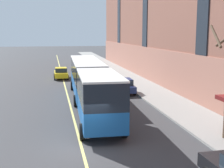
# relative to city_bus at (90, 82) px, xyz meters

# --- Properties ---
(ground_plane) EXTENTS (260.00, 260.00, 0.00)m
(ground_plane) POSITION_rel_city_bus_xyz_m (-1.45, -9.85, -2.15)
(ground_plane) COLOR #38383A
(sidewalk) EXTENTS (4.13, 160.00, 0.15)m
(sidewalk) POSITION_rel_city_bus_xyz_m (7.33, -6.85, -2.07)
(sidewalk) COLOR gray
(sidewalk) RESTS_ON ground
(city_bus) EXTENTS (3.38, 20.05, 3.71)m
(city_bus) POSITION_rel_city_bus_xyz_m (0.00, 0.00, 0.00)
(city_bus) COLOR #19569E
(city_bus) RESTS_ON ground
(parked_car_navy_1) EXTENTS (2.06, 4.37, 1.56)m
(parked_car_navy_1) POSITION_rel_city_bus_xyz_m (4.19, 5.19, -1.36)
(parked_car_navy_1) COLOR navy
(parked_car_navy_1) RESTS_ON ground
(parked_car_champagne_3) EXTENTS (2.02, 4.39, 1.56)m
(parked_car_champagne_3) POSITION_rel_city_bus_xyz_m (4.21, 20.61, -1.36)
(parked_car_champagne_3) COLOR #BCAD89
(parked_car_champagne_3) RESTS_ON ground
(taxi_cab) EXTENTS (1.98, 4.24, 1.56)m
(taxi_cab) POSITION_rel_city_bus_xyz_m (-1.95, 16.96, -1.36)
(taxi_cab) COLOR yellow
(taxi_cab) RESTS_ON ground
(lane_centerline) EXTENTS (0.16, 140.00, 0.01)m
(lane_centerline) POSITION_rel_city_bus_xyz_m (-1.70, -6.85, -2.14)
(lane_centerline) COLOR #E0D66B
(lane_centerline) RESTS_ON ground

